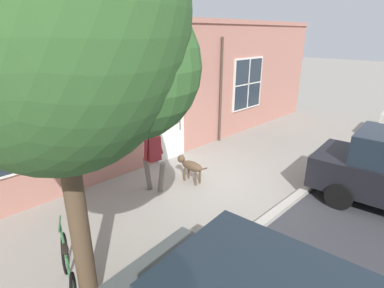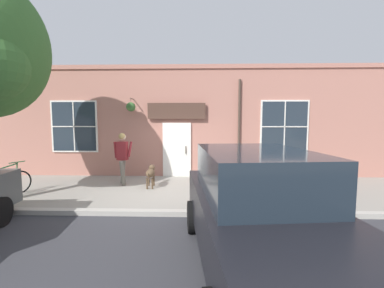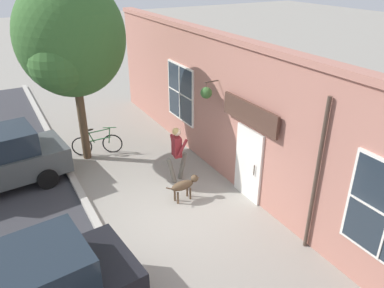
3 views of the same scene
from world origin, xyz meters
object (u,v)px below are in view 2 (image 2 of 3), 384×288
Objects in this scene: leaning_bicycle at (2,185)px; pedestrian_walking at (122,153)px; parked_car_mid_block at (258,210)px; dog_on_leash at (151,173)px.

pedestrian_walking is at bearing 118.52° from leaning_bicycle.
parked_car_mid_block is (4.86, 3.49, -0.19)m from pedestrian_walking.
leaning_bicycle is at bearing -61.48° from pedestrian_walking.
leaning_bicycle is at bearing -116.75° from parked_car_mid_block.
pedestrian_walking reaches higher than parked_car_mid_block.
dog_on_leash is 0.24× the size of parked_car_mid_block.
pedestrian_walking is 3.44m from leaning_bicycle.
pedestrian_walking is 5.99m from parked_car_mid_block.
dog_on_leash is (0.29, 1.01, -0.60)m from pedestrian_walking.
parked_car_mid_block is at bearing 63.25° from leaning_bicycle.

